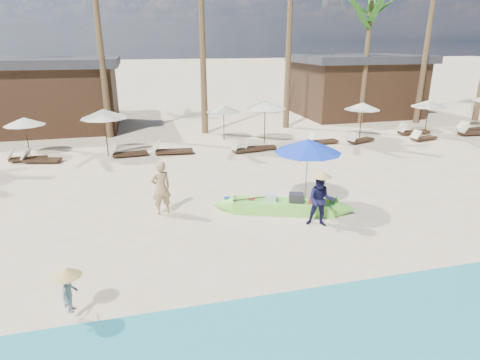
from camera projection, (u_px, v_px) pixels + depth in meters
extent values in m
plane|color=beige|center=(213.00, 246.00, 10.86)|extent=(240.00, 240.00, 0.00)
cube|color=#73DF44|center=(283.00, 207.00, 12.92)|extent=(3.28, 1.72, 0.39)
cube|color=white|center=(283.00, 206.00, 12.91)|extent=(2.79, 1.39, 0.17)
cube|color=#262628|center=(296.00, 199.00, 12.79)|extent=(0.55, 0.49, 0.36)
cube|color=silver|center=(271.00, 199.00, 12.92)|extent=(0.44, 0.41, 0.29)
cube|color=red|center=(314.00, 202.00, 12.71)|extent=(0.37, 0.34, 0.22)
cylinder|color=red|center=(252.00, 201.00, 13.01)|extent=(0.22, 0.22, 0.09)
cylinder|color=#262628|center=(243.00, 202.00, 12.93)|extent=(0.20, 0.20, 0.08)
sphere|color=tan|center=(234.00, 199.00, 12.99)|extent=(0.18, 0.18, 0.18)
cylinder|color=yellow|center=(330.00, 202.00, 12.80)|extent=(0.14, 0.14, 0.18)
cylinder|color=yellow|center=(336.00, 202.00, 12.78)|extent=(0.14, 0.14, 0.18)
imported|color=tan|center=(161.00, 188.00, 12.62)|extent=(0.73, 0.59, 1.75)
imported|color=#131234|center=(320.00, 201.00, 11.81)|extent=(0.96, 0.88, 1.60)
imported|color=gray|center=(70.00, 292.00, 7.82)|extent=(0.46, 0.62, 0.86)
cylinder|color=#99999E|center=(306.00, 175.00, 13.05)|extent=(0.05, 0.05, 2.26)
cone|color=#1538CC|center=(308.00, 146.00, 12.73)|extent=(2.16, 2.16, 0.44)
cylinder|color=#341F15|center=(27.00, 138.00, 18.94)|extent=(0.05, 0.05, 1.83)
cone|color=beige|center=(24.00, 121.00, 18.68)|extent=(1.83, 1.83, 0.37)
cube|color=#341F15|center=(28.00, 159.00, 18.42)|extent=(1.57, 0.52, 0.11)
cube|color=beige|center=(11.00, 154.00, 18.17)|extent=(0.36, 0.51, 0.46)
cube|color=#341F15|center=(42.00, 160.00, 18.21)|extent=(1.67, 0.89, 0.11)
cube|color=beige|center=(26.00, 154.00, 18.12)|extent=(0.47, 0.59, 0.46)
cylinder|color=#341F15|center=(106.00, 133.00, 19.05)|extent=(0.05, 0.05, 2.19)
cone|color=beige|center=(104.00, 114.00, 18.75)|extent=(2.19, 2.19, 0.44)
cube|color=#341F15|center=(130.00, 154.00, 19.19)|extent=(1.67, 0.65, 0.12)
cube|color=beige|center=(114.00, 149.00, 18.88)|extent=(0.40, 0.55, 0.48)
cylinder|color=#341F15|center=(224.00, 124.00, 21.96)|extent=(0.05, 0.05, 1.94)
cone|color=beige|center=(224.00, 108.00, 21.68)|extent=(1.94, 1.94, 0.39)
cube|color=#341F15|center=(174.00, 151.00, 19.59)|extent=(1.85, 0.74, 0.13)
cube|color=beige|center=(157.00, 145.00, 19.37)|extent=(0.46, 0.62, 0.53)
cube|color=#341F15|center=(249.00, 149.00, 19.95)|extent=(1.63, 0.74, 0.11)
cube|color=beige|center=(236.00, 145.00, 19.61)|extent=(0.42, 0.56, 0.46)
cylinder|color=#341F15|center=(265.00, 122.00, 21.47)|extent=(0.06, 0.06, 2.24)
cone|color=beige|center=(265.00, 104.00, 21.15)|extent=(2.24, 2.24, 0.45)
cube|color=#341F15|center=(260.00, 148.00, 20.32)|extent=(1.59, 0.54, 0.11)
cube|color=beige|center=(247.00, 143.00, 20.08)|extent=(0.36, 0.52, 0.46)
cube|color=#341F15|center=(323.00, 141.00, 21.52)|extent=(1.66, 0.65, 0.11)
cube|color=beige|center=(312.00, 137.00, 21.21)|extent=(0.40, 0.55, 0.47)
cylinder|color=#341F15|center=(361.00, 121.00, 22.56)|extent=(0.05, 0.05, 1.96)
cone|color=beige|center=(362.00, 106.00, 22.28)|extent=(1.96, 1.96, 0.39)
cube|color=#341F15|center=(361.00, 140.00, 21.82)|extent=(1.70, 1.03, 0.11)
cube|color=beige|center=(353.00, 137.00, 21.36)|extent=(0.51, 0.61, 0.47)
cylinder|color=#341F15|center=(427.00, 118.00, 23.28)|extent=(0.05, 0.05, 1.99)
cone|color=beige|center=(429.00, 104.00, 22.99)|extent=(1.99, 1.99, 0.40)
cube|color=#341F15|center=(424.00, 138.00, 22.32)|extent=(1.63, 0.81, 0.11)
cube|color=beige|center=(416.00, 134.00, 21.95)|extent=(0.44, 0.57, 0.46)
cube|color=#341F15|center=(414.00, 132.00, 23.73)|extent=(1.86, 0.63, 0.13)
cube|color=beige|center=(403.00, 127.00, 23.42)|extent=(0.43, 0.61, 0.54)
cube|color=#341F15|center=(474.00, 133.00, 23.50)|extent=(1.76, 0.63, 0.12)
cube|color=beige|center=(463.00, 128.00, 23.25)|extent=(0.41, 0.58, 0.51)
cube|color=#341F15|center=(472.00, 130.00, 24.31)|extent=(1.90, 0.81, 0.13)
cube|color=beige|center=(463.00, 125.00, 23.93)|extent=(0.48, 0.64, 0.54)
cone|color=brown|center=(100.00, 45.00, 21.49)|extent=(0.40, 0.40, 10.08)
cone|color=brown|center=(202.00, 34.00, 22.34)|extent=(0.40, 0.40, 11.26)
cone|color=brown|center=(290.00, 17.00, 23.60)|extent=(0.40, 0.40, 13.16)
cone|color=brown|center=(366.00, 61.00, 25.81)|extent=(0.40, 0.40, 8.07)
cone|color=brown|center=(428.00, 40.00, 25.49)|extent=(0.40, 0.40, 10.64)
cube|color=#341F15|center=(30.00, 99.00, 24.40)|extent=(10.00, 6.00, 3.80)
cube|color=#2D2D33|center=(24.00, 62.00, 23.69)|extent=(10.80, 6.60, 0.50)
cube|color=#341F15|center=(356.00, 89.00, 29.51)|extent=(8.00, 6.00, 3.80)
cube|color=#2D2D33|center=(358.00, 59.00, 28.81)|extent=(8.80, 6.60, 0.50)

